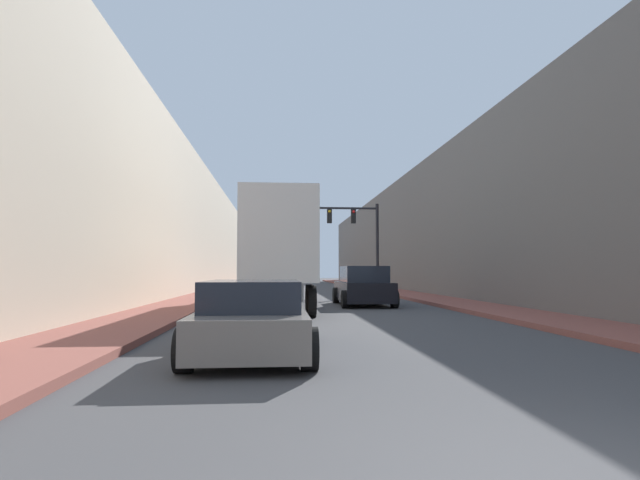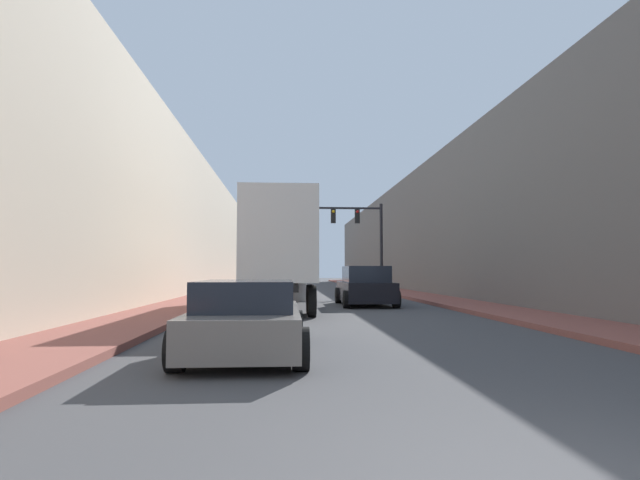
% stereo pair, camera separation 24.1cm
% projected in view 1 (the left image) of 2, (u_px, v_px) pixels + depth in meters
% --- Properties ---
extents(sidewalk_right, '(2.39, 80.00, 0.15)m').
position_uv_depth(sidewalk_right, '(393.00, 292.00, 33.14)').
color(sidewalk_right, brown).
rests_on(sidewalk_right, ground).
extents(sidewalk_left, '(2.39, 80.00, 0.15)m').
position_uv_depth(sidewalk_left, '(218.00, 292.00, 32.18)').
color(sidewalk_left, brown).
rests_on(sidewalk_left, ground).
extents(building_right, '(6.00, 80.00, 8.23)m').
position_uv_depth(building_right, '(453.00, 232.00, 33.73)').
color(building_right, '#66605B').
rests_on(building_right, ground).
extents(building_left, '(6.00, 80.00, 8.78)m').
position_uv_depth(building_left, '(153.00, 225.00, 32.10)').
color(building_left, beige).
rests_on(building_left, ground).
extents(semi_truck, '(2.41, 11.73, 4.06)m').
position_uv_depth(semi_truck, '(279.00, 251.00, 20.39)').
color(semi_truck, silver).
rests_on(semi_truck, ground).
extents(sedan_car, '(2.05, 4.42, 1.29)m').
position_uv_depth(sedan_car, '(253.00, 318.00, 8.80)').
color(sedan_car, slate).
rests_on(sedan_car, ground).
extents(suv_car, '(2.22, 4.43, 1.66)m').
position_uv_depth(suv_car, '(363.00, 287.00, 21.14)').
color(suv_car, black).
rests_on(suv_car, ground).
extents(traffic_signal_gantry, '(6.22, 0.35, 5.74)m').
position_uv_depth(traffic_signal_gantry, '(350.00, 229.00, 31.60)').
color(traffic_signal_gantry, black).
rests_on(traffic_signal_gantry, ground).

